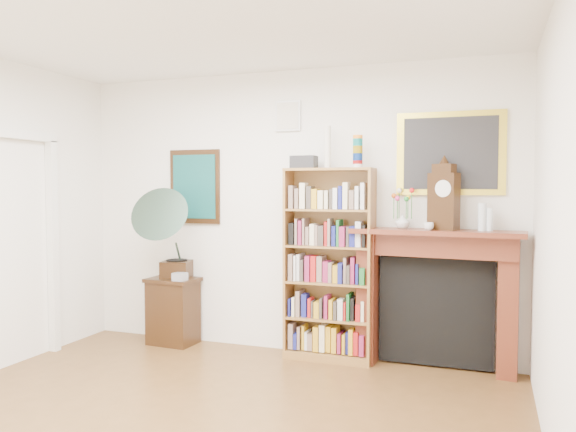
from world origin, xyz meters
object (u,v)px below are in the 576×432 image
at_px(cd_stack, 180,277).
at_px(flower_vase, 402,221).
at_px(mantel_clock, 444,198).
at_px(teacup, 429,226).
at_px(fireplace, 436,286).
at_px(gramophone, 168,228).
at_px(bottle_left, 482,217).
at_px(bottle_right, 489,219).
at_px(side_cabinet, 173,311).
at_px(bookshelf, 329,253).

bearing_deg(cd_stack, flower_vase, 4.76).
xyz_separation_m(mantel_clock, teacup, (-0.12, -0.09, -0.25)).
relative_size(cd_stack, flower_vase, 0.90).
relative_size(fireplace, gramophone, 1.61).
xyz_separation_m(cd_stack, bottle_left, (2.90, 0.15, 0.66)).
distance_m(cd_stack, bottle_right, 3.03).
bearing_deg(side_cabinet, bookshelf, 4.16).
bearing_deg(mantel_clock, bottle_right, 21.39).
distance_m(gramophone, mantel_clock, 2.73).
bearing_deg(teacup, flower_vase, 153.60).
bearing_deg(fireplace, cd_stack, -171.39).
relative_size(fireplace, flower_vase, 11.42).
bearing_deg(cd_stack, fireplace, 4.75).
distance_m(side_cabinet, gramophone, 0.89).
bearing_deg(mantel_clock, fireplace, 162.47).
bearing_deg(bottle_left, teacup, -169.27).
bearing_deg(bottle_right, mantel_clock, 179.56).
xyz_separation_m(gramophone, bottle_right, (3.09, 0.15, 0.14)).
height_order(side_cabinet, fireplace, fireplace).
height_order(mantel_clock, bottle_right, mantel_clock).
xyz_separation_m(flower_vase, teacup, (0.25, -0.12, -0.03)).
xyz_separation_m(cd_stack, bottle_right, (2.96, 0.15, 0.64)).
height_order(teacup, bottle_left, bottle_left).
height_order(cd_stack, flower_vase, flower_vase).
distance_m(bottle_left, bottle_right, 0.06).
relative_size(mantel_clock, flower_vase, 4.35).
relative_size(bookshelf, cd_stack, 17.51).
bearing_deg(fireplace, bottle_left, -5.49).
xyz_separation_m(gramophone, flower_vase, (2.35, 0.18, 0.11)).
height_order(gramophone, bottle_right, gramophone).
bearing_deg(side_cabinet, flower_vase, 4.70).
bearing_deg(side_cabinet, cd_stack, -33.59).
distance_m(side_cabinet, teacup, 2.78).
bearing_deg(mantel_clock, bottle_left, 19.76).
xyz_separation_m(bookshelf, gramophone, (-1.67, -0.14, 0.21)).
relative_size(fireplace, mantel_clock, 2.63).
xyz_separation_m(gramophone, teacup, (2.60, 0.06, 0.08)).
xyz_separation_m(flower_vase, bottle_left, (0.68, -0.04, 0.05)).
height_order(bookshelf, side_cabinet, bookshelf).
height_order(fireplace, teacup, teacup).
distance_m(mantel_clock, bottle_right, 0.42).
bearing_deg(bookshelf, bottle_right, -0.65).
relative_size(mantel_clock, bottle_right, 2.90).
xyz_separation_m(side_cabinet, bottle_right, (3.11, 0.04, 1.02)).
bearing_deg(flower_vase, fireplace, 4.70).
relative_size(side_cabinet, bottle_left, 2.89).
bearing_deg(gramophone, fireplace, -8.36).
bearing_deg(side_cabinet, fireplace, 5.04).
distance_m(bookshelf, flower_vase, 0.75).
relative_size(mantel_clock, teacup, 6.70).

